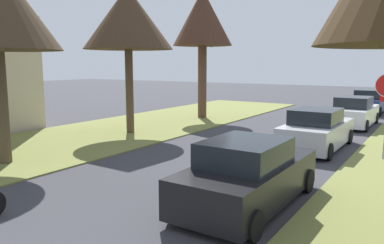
% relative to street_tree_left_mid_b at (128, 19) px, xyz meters
% --- Properties ---
extents(street_tree_left_mid_b, '(4.10, 4.10, 6.68)m').
position_rel_street_tree_left_mid_b_xyz_m(street_tree_left_mid_b, '(0.00, 0.00, 0.00)').
color(street_tree_left_mid_b, '#503C2B').
rests_on(street_tree_left_mid_b, grass_verge_left).
extents(street_tree_left_far, '(3.49, 3.49, 7.51)m').
position_rel_street_tree_left_mid_b_xyz_m(street_tree_left_far, '(0.22, 6.19, 0.55)').
color(street_tree_left_far, brown).
rests_on(street_tree_left_far, grass_verge_left).
extents(parked_sedan_black, '(1.99, 4.42, 1.57)m').
position_rel_street_tree_left_mid_b_xyz_m(parked_sedan_black, '(8.61, -5.58, -4.57)').
color(parked_sedan_black, black).
rests_on(parked_sedan_black, ground).
extents(parked_sedan_silver, '(1.99, 4.42, 1.57)m').
position_rel_street_tree_left_mid_b_xyz_m(parked_sedan_silver, '(8.32, 1.37, -4.57)').
color(parked_sedan_silver, '#BCBCC1').
rests_on(parked_sedan_silver, ground).
extents(parked_sedan_white, '(1.99, 4.42, 1.57)m').
position_rel_street_tree_left_mid_b_xyz_m(parked_sedan_white, '(8.50, 8.01, -4.57)').
color(parked_sedan_white, white).
rests_on(parked_sedan_white, ground).
extents(parked_sedan_navy, '(1.99, 4.42, 1.57)m').
position_rel_street_tree_left_mid_b_xyz_m(parked_sedan_navy, '(8.34, 14.49, -4.57)').
color(parked_sedan_navy, navy).
rests_on(parked_sedan_navy, ground).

